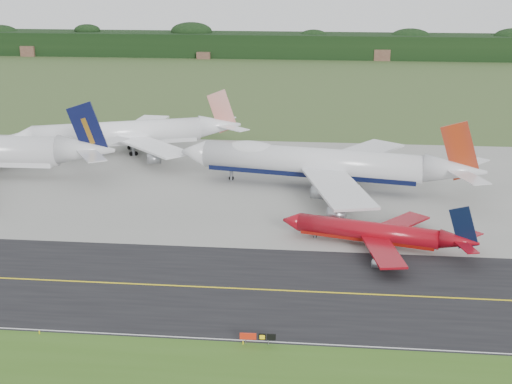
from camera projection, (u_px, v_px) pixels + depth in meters
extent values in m
plane|color=#384B23|center=(274.00, 279.00, 112.27)|extent=(600.00, 600.00, 0.00)
cube|color=black|center=(272.00, 290.00, 108.48)|extent=(400.00, 32.00, 0.02)
cube|color=gray|center=(291.00, 183.00, 160.54)|extent=(400.00, 78.00, 0.01)
cube|color=yellow|center=(272.00, 290.00, 108.48)|extent=(400.00, 0.40, 0.00)
cube|color=silver|center=(263.00, 341.00, 93.81)|extent=(400.00, 0.25, 0.00)
cube|color=black|center=(314.00, 45.00, 370.69)|extent=(700.00, 24.00, 12.00)
cylinder|color=silver|center=(311.00, 161.00, 156.07)|extent=(48.71, 14.83, 6.15)
cube|color=black|center=(311.00, 170.00, 156.68)|extent=(46.05, 12.88, 2.15)
cone|color=silver|center=(195.00, 152.00, 163.29)|extent=(7.07, 7.14, 6.15)
cone|color=silver|center=(455.00, 170.00, 147.81)|extent=(13.68, 8.36, 6.15)
ellipsoid|color=silver|center=(252.00, 150.00, 159.14)|extent=(13.28, 7.41, 3.92)
cube|color=silver|center=(338.00, 187.00, 141.66)|extent=(15.34, 28.71, 0.53)
cube|color=silver|center=(358.00, 153.00, 166.68)|extent=(23.01, 27.38, 0.53)
cube|color=#9F2E12|center=(460.00, 151.00, 146.34)|extent=(8.78, 2.09, 12.74)
cylinder|color=gray|center=(319.00, 193.00, 143.72)|extent=(3.77, 3.15, 2.58)
cylinder|color=gray|center=(341.00, 160.00, 167.65)|extent=(3.77, 3.15, 2.58)
cylinder|color=gray|center=(336.00, 215.00, 131.37)|extent=(3.77, 3.15, 2.58)
cylinder|color=gray|center=(372.00, 149.00, 177.06)|extent=(3.77, 3.15, 2.58)
cylinder|color=black|center=(231.00, 178.00, 162.61)|extent=(1.18, 0.69, 1.11)
cylinder|color=slate|center=(325.00, 184.00, 153.16)|extent=(1.00, 1.00, 4.11)
cylinder|color=black|center=(325.00, 191.00, 153.62)|extent=(1.19, 0.74, 1.11)
cylinder|color=slate|center=(330.00, 176.00, 159.33)|extent=(1.00, 1.00, 4.11)
cylinder|color=black|center=(330.00, 182.00, 159.79)|extent=(1.19, 0.74, 1.11)
cylinder|color=maroon|center=(367.00, 231.00, 124.79)|extent=(24.84, 9.69, 3.36)
cube|color=maroon|center=(367.00, 237.00, 125.13)|extent=(23.42, 8.56, 1.18)
cone|color=maroon|center=(291.00, 221.00, 129.51)|extent=(3.87, 4.05, 3.36)
cone|color=maroon|center=(460.00, 241.00, 119.42)|extent=(7.20, 4.95, 3.36)
cube|color=maroon|center=(383.00, 251.00, 117.39)|extent=(6.80, 14.39, 0.38)
cube|color=maroon|center=(398.00, 224.00, 129.68)|extent=(12.33, 13.46, 0.38)
cube|color=black|center=(464.00, 228.00, 118.48)|extent=(5.19, 1.64, 7.64)
cylinder|color=gray|center=(378.00, 264.00, 114.82)|extent=(2.14, 1.84, 1.41)
cylinder|color=gray|center=(400.00, 223.00, 132.99)|extent=(2.14, 1.84, 1.41)
cylinder|color=black|center=(315.00, 237.00, 128.73)|extent=(0.65, 0.42, 0.60)
cylinder|color=slate|center=(376.00, 246.00, 123.06)|extent=(0.58, 0.58, 1.73)
cylinder|color=black|center=(376.00, 249.00, 123.23)|extent=(0.66, 0.45, 0.60)
cylinder|color=slate|center=(380.00, 238.00, 126.34)|extent=(0.58, 0.58, 1.73)
cylinder|color=black|center=(380.00, 241.00, 126.52)|extent=(0.66, 0.45, 0.60)
cone|color=silver|center=(86.00, 150.00, 162.30)|extent=(13.35, 7.03, 6.72)
cube|color=silver|center=(17.00, 140.00, 178.62)|extent=(20.25, 30.99, 0.59)
cube|color=#0B0F33|center=(88.00, 131.00, 160.87)|extent=(9.42, 0.76, 13.56)
cylinder|color=gray|center=(2.00, 147.00, 178.86)|extent=(3.74, 2.91, 2.82)
cylinder|color=gray|center=(44.00, 136.00, 190.74)|extent=(3.74, 2.91, 2.82)
cylinder|color=white|center=(118.00, 133.00, 184.10)|extent=(41.92, 19.95, 5.89)
cube|color=white|center=(119.00, 140.00, 184.70)|extent=(39.42, 17.84, 2.06)
cone|color=white|center=(22.00, 138.00, 178.57)|extent=(6.99, 7.34, 5.89)
cone|color=white|center=(220.00, 126.00, 190.19)|extent=(12.53, 9.35, 5.89)
cube|color=white|center=(152.00, 146.00, 174.93)|extent=(22.57, 22.64, 0.53)
cube|color=white|center=(143.00, 125.00, 197.36)|extent=(9.81, 24.90, 0.53)
cube|color=#B6230D|center=(222.00, 111.00, 189.16)|extent=(7.81, 3.20, 11.72)
cylinder|color=gray|center=(154.00, 159.00, 169.99)|extent=(3.87, 3.42, 2.48)
cylinder|color=gray|center=(140.00, 126.00, 203.14)|extent=(3.87, 3.42, 2.48)
cylinder|color=black|center=(55.00, 155.00, 181.89)|extent=(1.16, 0.81, 1.06)
cylinder|color=slate|center=(133.00, 149.00, 183.02)|extent=(1.06, 1.06, 3.72)
cylinder|color=black|center=(134.00, 154.00, 183.43)|extent=(1.18, 0.86, 1.06)
cylinder|color=slate|center=(131.00, 143.00, 189.00)|extent=(1.06, 1.06, 3.72)
cylinder|color=black|center=(132.00, 148.00, 189.41)|extent=(1.18, 0.86, 1.06)
cylinder|color=slate|center=(246.00, 341.00, 93.14)|extent=(0.12, 0.12, 0.69)
cylinder|color=slate|center=(268.00, 342.00, 92.95)|extent=(0.12, 0.12, 0.69)
cube|color=maroon|center=(248.00, 336.00, 92.88)|extent=(2.16, 0.25, 0.88)
cube|color=black|center=(262.00, 337.00, 92.76)|extent=(0.99, 0.21, 0.88)
cube|color=black|center=(271.00, 337.00, 92.68)|extent=(1.18, 0.21, 0.88)
cylinder|color=yellow|center=(39.00, 332.00, 95.66)|extent=(0.16, 0.16, 0.50)
cylinder|color=yellow|center=(243.00, 343.00, 93.04)|extent=(0.16, 0.16, 0.50)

